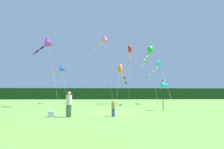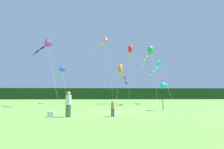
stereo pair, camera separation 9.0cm
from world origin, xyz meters
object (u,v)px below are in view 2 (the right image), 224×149
(person_adult, at_px, (68,103))
(cooler_box, at_px, (51,114))
(banner_flag_pole, at_px, (166,86))
(kite_orange, at_px, (122,72))
(person_child, at_px, (113,107))
(kite_purple, at_px, (47,41))
(kite_rainbow, at_px, (105,39))
(kite_cyan, at_px, (158,64))
(kite_blue, at_px, (62,67))
(kite_red, at_px, (130,50))
(kite_green, at_px, (149,52))

(person_adult, xyz_separation_m, cooler_box, (-1.18, 0.04, -0.79))
(banner_flag_pole, bearing_deg, kite_orange, 107.00)
(person_child, height_order, kite_purple, kite_purple)
(cooler_box, xyz_separation_m, kite_rainbow, (3.68, 18.56, 11.11))
(person_adult, bearing_deg, kite_rainbow, 82.34)
(person_adult, xyz_separation_m, kite_cyan, (11.57, 17.53, 5.67))
(person_child, xyz_separation_m, kite_orange, (2.16, 15.63, 4.46))
(kite_rainbow, xyz_separation_m, kite_orange, (2.74, -2.78, -6.21))
(kite_blue, bearing_deg, cooler_box, -78.75)
(person_child, bearing_deg, kite_rainbow, 91.82)
(kite_purple, distance_m, kite_orange, 11.95)
(kite_red, bearing_deg, kite_orange, -122.37)
(person_child, height_order, kite_rainbow, kite_rainbow)
(kite_purple, bearing_deg, banner_flag_pole, -24.21)
(kite_red, bearing_deg, kite_green, -64.83)
(banner_flag_pole, xyz_separation_m, kite_red, (-1.52, 13.70, 6.89))
(person_child, bearing_deg, kite_cyan, 63.93)
(person_child, bearing_deg, kite_orange, 82.14)
(kite_cyan, bearing_deg, kite_purple, -159.11)
(person_child, relative_size, cooler_box, 2.70)
(kite_blue, bearing_deg, kite_rainbow, -1.57)
(kite_blue, relative_size, kite_green, 0.81)
(kite_blue, relative_size, kite_purple, 0.75)
(banner_flag_pole, height_order, kite_purple, kite_purple)
(person_adult, height_order, kite_orange, kite_orange)
(kite_purple, xyz_separation_m, kite_red, (12.23, 7.52, 0.73))
(person_adult, relative_size, cooler_box, 4.17)
(kite_red, bearing_deg, person_child, -102.10)
(cooler_box, height_order, kite_cyan, kite_cyan)
(kite_cyan, relative_size, kite_red, 1.12)
(person_child, distance_m, kite_red, 20.79)
(cooler_box, relative_size, kite_cyan, 0.04)
(kite_green, relative_size, kite_red, 0.85)
(kite_blue, xyz_separation_m, kite_cyan, (16.48, -1.27, 0.43))
(kite_green, bearing_deg, kite_blue, 161.10)
(kite_blue, distance_m, kite_purple, 8.03)
(kite_cyan, bearing_deg, kite_blue, 175.59)
(person_child, bearing_deg, kite_green, 65.85)
(banner_flag_pole, relative_size, kite_green, 0.34)
(cooler_box, xyz_separation_m, banner_flag_pole, (9.74, 4.92, 2.23))
(kite_green, bearing_deg, kite_rainbow, 145.47)
(kite_green, bearing_deg, person_child, -114.15)
(kite_blue, bearing_deg, banner_flag_pole, -45.78)
(kite_purple, xyz_separation_m, kite_rainbow, (7.68, 7.46, 2.71))
(person_child, distance_m, kite_green, 16.75)
(kite_cyan, xyz_separation_m, kite_red, (-4.53, 1.13, 2.66))
(kite_green, height_order, kite_red, kite_red)
(kite_orange, bearing_deg, person_child, -97.86)
(banner_flag_pole, bearing_deg, kite_green, 85.59)
(kite_green, bearing_deg, banner_flag_pole, -94.41)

